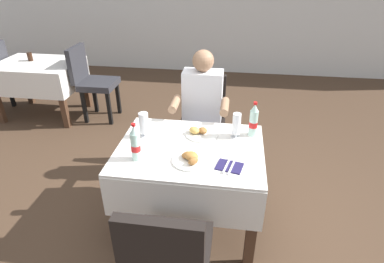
# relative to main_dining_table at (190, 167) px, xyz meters

# --- Properties ---
(ground_plane) EXTENTS (11.00, 11.00, 0.00)m
(ground_plane) POSITION_rel_main_dining_table_xyz_m (0.10, 0.00, -0.56)
(ground_plane) COLOR #473323
(main_dining_table) EXTENTS (1.06, 0.83, 0.74)m
(main_dining_table) POSITION_rel_main_dining_table_xyz_m (0.00, 0.00, 0.00)
(main_dining_table) COLOR white
(main_dining_table) RESTS_ON ground
(chair_far_diner_seat) EXTENTS (0.44, 0.50, 0.97)m
(chair_far_diner_seat) POSITION_rel_main_dining_table_xyz_m (-0.00, 0.80, -0.01)
(chair_far_diner_seat) COLOR black
(chair_far_diner_seat) RESTS_ON ground
(chair_near_camera_side) EXTENTS (0.44, 0.50, 0.97)m
(chair_near_camera_side) POSITION_rel_main_dining_table_xyz_m (-0.00, -0.80, -0.01)
(chair_near_camera_side) COLOR black
(chair_near_camera_side) RESTS_ON ground
(seated_diner_far) EXTENTS (0.50, 0.46, 1.26)m
(seated_diner_far) POSITION_rel_main_dining_table_xyz_m (0.00, 0.70, 0.15)
(seated_diner_far) COLOR #282D42
(seated_diner_far) RESTS_ON ground
(plate_near_camera) EXTENTS (0.26, 0.26, 0.07)m
(plate_near_camera) POSITION_rel_main_dining_table_xyz_m (0.03, -0.17, 0.20)
(plate_near_camera) COLOR white
(plate_near_camera) RESTS_ON main_dining_table
(plate_far_diner) EXTENTS (0.25, 0.25, 0.06)m
(plate_far_diner) POSITION_rel_main_dining_table_xyz_m (0.05, 0.20, 0.20)
(plate_far_diner) COLOR white
(plate_far_diner) RESTS_ON main_dining_table
(beer_glass_left) EXTENTS (0.07, 0.07, 0.20)m
(beer_glass_left) POSITION_rel_main_dining_table_xyz_m (-0.37, 0.12, 0.29)
(beer_glass_left) COLOR white
(beer_glass_left) RESTS_ON main_dining_table
(beer_glass_middle) EXTENTS (0.07, 0.07, 0.20)m
(beer_glass_middle) POSITION_rel_main_dining_table_xyz_m (0.33, 0.19, 0.28)
(beer_glass_middle) COLOR white
(beer_glass_middle) RESTS_ON main_dining_table
(cola_bottle_primary) EXTENTS (0.07, 0.07, 0.28)m
(cola_bottle_primary) POSITION_rel_main_dining_table_xyz_m (-0.34, -0.20, 0.30)
(cola_bottle_primary) COLOR silver
(cola_bottle_primary) RESTS_ON main_dining_table
(cola_bottle_secondary) EXTENTS (0.07, 0.07, 0.28)m
(cola_bottle_secondary) POSITION_rel_main_dining_table_xyz_m (0.45, 0.25, 0.30)
(cola_bottle_secondary) COLOR silver
(cola_bottle_secondary) RESTS_ON main_dining_table
(napkin_cutlery_set) EXTENTS (0.19, 0.20, 0.01)m
(napkin_cutlery_set) POSITION_rel_main_dining_table_xyz_m (0.29, -0.20, 0.18)
(napkin_cutlery_set) COLOR #231E4C
(napkin_cutlery_set) RESTS_ON main_dining_table
(background_dining_table) EXTENTS (1.04, 0.78, 0.74)m
(background_dining_table) POSITION_rel_main_dining_table_xyz_m (-2.29, 1.77, -0.00)
(background_dining_table) COLOR white
(background_dining_table) RESTS_ON ground
(background_chair_right) EXTENTS (0.50, 0.44, 0.97)m
(background_chair_right) POSITION_rel_main_dining_table_xyz_m (-1.56, 1.77, -0.01)
(background_chair_right) COLOR #2D2D33
(background_chair_right) RESTS_ON ground
(background_table_tumbler) EXTENTS (0.06, 0.06, 0.11)m
(background_table_tumbler) POSITION_rel_main_dining_table_xyz_m (-2.40, 1.83, 0.23)
(background_table_tumbler) COLOR black
(background_table_tumbler) RESTS_ON background_dining_table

